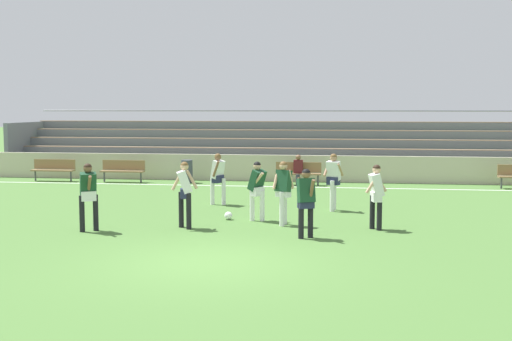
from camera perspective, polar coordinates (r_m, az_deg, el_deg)
name	(u,v)px	position (r m, az deg, el deg)	size (l,w,h in m)	color
ground_plane	(209,262)	(12.98, -4.16, -8.07)	(160.00, 160.00, 0.00)	#477033
field_line_sideline	(275,187)	(24.94, 1.69, -1.43)	(44.00, 0.12, 0.01)	white
sideline_wall	(280,168)	(26.71, 2.12, 0.21)	(48.00, 0.16, 1.09)	beige
bleacher_stand	(288,146)	(29.76, 2.87, 2.15)	(25.84, 4.12, 2.92)	#897051
bench_near_wall_gap	(298,171)	(25.45, 3.77, -0.07)	(1.80, 0.40, 0.90)	olive
bench_far_right	(123,169)	(26.93, -11.69, 0.14)	(1.80, 0.40, 0.90)	olive
bench_centre_sideline	(54,168)	(28.07, -17.47, 0.22)	(1.80, 0.40, 0.90)	olive
trash_bin	(187,171)	(26.31, -6.13, -0.08)	(0.46, 0.46, 0.93)	#3D424C
spectator_seated	(298,168)	(25.32, 3.75, 0.26)	(0.36, 0.42, 1.21)	#2D2D38
player_dark_pressing_high	(257,186)	(17.36, 0.10, -1.37)	(0.54, 0.69, 1.61)	white
player_dark_overlapping	(283,187)	(16.70, 2.43, -1.50)	(0.58, 0.44, 1.68)	white
player_white_challenging	(376,191)	(16.39, 10.60, -1.81)	(0.57, 0.47, 1.64)	black
player_white_trailing_run	(185,189)	(16.38, -6.33, -1.60)	(0.62, 0.47, 1.70)	black
player_dark_on_ball	(306,197)	(15.10, 4.44, -2.37)	(0.47, 0.56, 1.64)	black
player_dark_dropping_back	(88,191)	(16.41, -14.62, -1.76)	(0.50, 0.76, 1.69)	black
player_white_wide_right	(218,174)	(20.29, -3.39, -0.34)	(0.49, 0.62, 1.62)	white
player_white_deep_cover	(333,177)	(19.18, 6.86, -0.55)	(0.62, 0.46, 1.70)	white
soccer_ball	(228,216)	(17.66, -2.46, -4.02)	(0.22, 0.22, 0.22)	white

